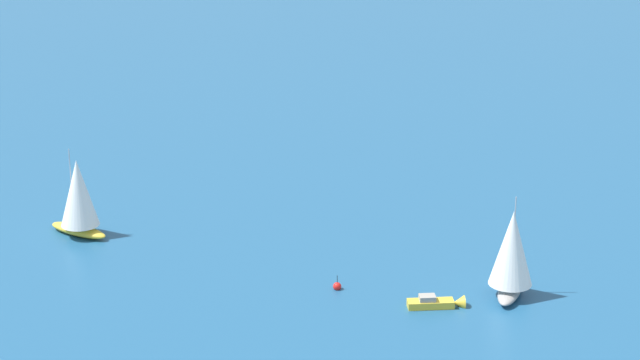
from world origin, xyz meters
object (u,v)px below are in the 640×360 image
(motorboat_near_centre, at_px, (439,303))
(sailboat_inshore, at_px, (512,253))
(marker_buoy, at_px, (337,286))
(sailboat_far_stbd, at_px, (78,197))

(motorboat_near_centre, distance_m, sailboat_inshore, 11.35)
(sailboat_inshore, relative_size, marker_buoy, 6.22)
(marker_buoy, bearing_deg, motorboat_near_centre, -84.56)
(sailboat_far_stbd, height_order, sailboat_inshore, sailboat_inshore)
(motorboat_near_centre, relative_size, sailboat_inshore, 0.54)
(sailboat_inshore, distance_m, marker_buoy, 22.82)
(sailboat_far_stbd, relative_size, marker_buoy, 6.15)
(motorboat_near_centre, bearing_deg, sailboat_far_stbd, 92.47)
(sailboat_inshore, bearing_deg, motorboat_near_centre, 137.82)
(marker_buoy, bearing_deg, sailboat_far_stbd, 91.48)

